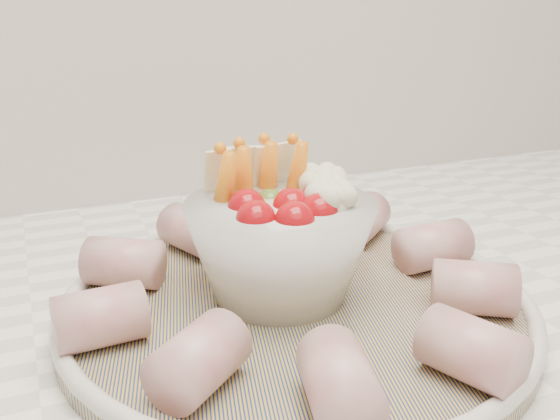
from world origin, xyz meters
name	(u,v)px	position (x,y,z in m)	size (l,w,h in m)	color
serving_platter	(296,304)	(0.18, 1.44, 0.93)	(0.41, 0.41, 0.02)	navy
veggie_bowl	(281,240)	(0.17, 1.45, 0.98)	(0.13, 0.13, 0.11)	silver
cured_meat_rolls	(295,275)	(0.18, 1.44, 0.95)	(0.32, 0.32, 0.04)	#B0505C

